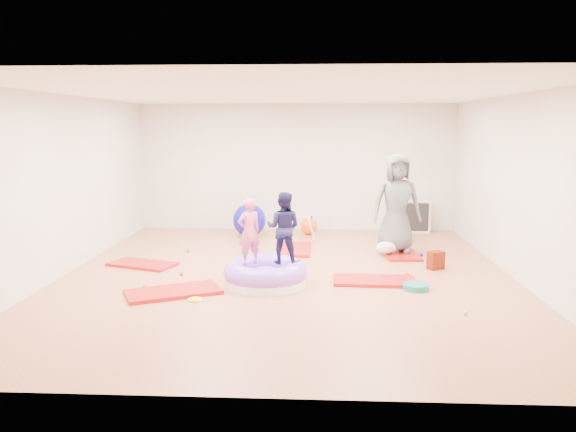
{
  "coord_description": "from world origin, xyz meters",
  "views": [
    {
      "loc": [
        0.44,
        -8.51,
        2.33
      ],
      "look_at": [
        0.0,
        0.3,
        0.9
      ],
      "focal_mm": 35.0,
      "sensor_mm": 36.0,
      "label": 1
    }
  ],
  "objects": [
    {
      "name": "ball_pit_balls",
      "position": [
        0.61,
        0.09,
        0.03
      ],
      "size": [
        4.52,
        3.33,
        0.06
      ],
      "color": "#0F0DA6",
      "rests_on": "ground"
    },
    {
      "name": "child_navy",
      "position": [
        -0.03,
        -0.43,
        0.89
      ],
      "size": [
        0.58,
        0.49,
        1.06
      ],
      "primitive_type": "imported",
      "rotation": [
        0.0,
        0.0,
        2.95
      ],
      "color": "#17163C",
      "rests_on": "inflatable_cushion"
    },
    {
      "name": "gym_mat_rear_right",
      "position": [
        1.97,
        1.57,
        0.02
      ],
      "size": [
        0.68,
        1.23,
        0.05
      ],
      "primitive_type": "cube",
      "rotation": [
        0.0,
        0.0,
        1.65
      ],
      "color": "#B1141E",
      "rests_on": "ground"
    },
    {
      "name": "infant_play_gym",
      "position": [
        0.14,
        3.01,
        0.3
      ],
      "size": [
        0.59,
        0.56,
        0.45
      ],
      "rotation": [
        0.0,
        0.0,
        -0.05
      ],
      "color": "beige",
      "rests_on": "ground"
    },
    {
      "name": "room",
      "position": [
        0.0,
        0.0,
        1.4
      ],
      "size": [
        7.01,
        8.01,
        2.81
      ],
      "color": "#B56943",
      "rests_on": "ground"
    },
    {
      "name": "gym_mat_mid_left",
      "position": [
        -2.46,
        0.52,
        0.02
      ],
      "size": [
        1.23,
        0.9,
        0.05
      ],
      "primitive_type": "cube",
      "rotation": [
        0.0,
        0.0,
        -0.35
      ],
      "color": "#B1141E",
      "rests_on": "ground"
    },
    {
      "name": "yellow_toy",
      "position": [
        -1.16,
        -1.33,
        0.02
      ],
      "size": [
        0.2,
        0.2,
        0.03
      ],
      "primitive_type": "cylinder",
      "color": "yellow",
      "rests_on": "ground"
    },
    {
      "name": "infant",
      "position": [
        1.71,
        1.38,
        0.16
      ],
      "size": [
        0.38,
        0.39,
        0.22
      ],
      "color": "#D3E1FF",
      "rests_on": "gym_mat_rear_right"
    },
    {
      "name": "backpack",
      "position": [
        2.41,
        0.52,
        0.15
      ],
      "size": [
        0.31,
        0.27,
        0.3
      ],
      "primitive_type": "cube",
      "rotation": [
        0.0,
        0.0,
        0.51
      ],
      "color": "#A92606",
      "rests_on": "ground"
    },
    {
      "name": "balance_disc",
      "position": [
        1.88,
        -0.66,
        0.04
      ],
      "size": [
        0.37,
        0.37,
        0.08
      ],
      "primitive_type": "cylinder",
      "color": "#17796A",
      "rests_on": "ground"
    },
    {
      "name": "gym_mat_right",
      "position": [
        1.33,
        -0.31,
        0.03
      ],
      "size": [
        1.24,
        0.65,
        0.05
      ],
      "primitive_type": "cube",
      "rotation": [
        0.0,
        0.0,
        -0.03
      ],
      "color": "#B1141E",
      "rests_on": "ground"
    },
    {
      "name": "gym_mat_front_left",
      "position": [
        -1.54,
        -1.03,
        0.03
      ],
      "size": [
        1.44,
        1.15,
        0.05
      ],
      "primitive_type": "cube",
      "rotation": [
        0.0,
        0.0,
        0.46
      ],
      "color": "#B1141E",
      "rests_on": "ground"
    },
    {
      "name": "gym_mat_center_back",
      "position": [
        0.05,
        1.78,
        0.02
      ],
      "size": [
        0.6,
        1.17,
        0.05
      ],
      "primitive_type": "cube",
      "rotation": [
        0.0,
        0.0,
        1.56
      ],
      "color": "#B1141E",
      "rests_on": "ground"
    },
    {
      "name": "inflatable_cushion",
      "position": [
        -0.29,
        -0.51,
        0.15
      ],
      "size": [
        1.24,
        1.24,
        0.39
      ],
      "rotation": [
        0.0,
        0.0,
        0.09
      ],
      "color": "white",
      "rests_on": "ground"
    },
    {
      "name": "cube_shelf",
      "position": [
        2.58,
        3.79,
        0.36
      ],
      "size": [
        0.72,
        0.35,
        0.72
      ],
      "color": "beige",
      "rests_on": "ground"
    },
    {
      "name": "exercise_ball_blue",
      "position": [
        -0.96,
        3.11,
        0.35
      ],
      "size": [
        0.7,
        0.7,
        0.7
      ],
      "primitive_type": "sphere",
      "color": "#0F0DA6",
      "rests_on": "ground"
    },
    {
      "name": "adult_caregiver",
      "position": [
        1.9,
        1.61,
        0.94
      ],
      "size": [
        0.92,
        0.65,
        1.78
      ],
      "primitive_type": "imported",
      "rotation": [
        0.0,
        0.0,
        0.1
      ],
      "color": "#51535B",
      "rests_on": "gym_mat_rear_right"
    },
    {
      "name": "child_pink",
      "position": [
        -0.52,
        -0.53,
        0.85
      ],
      "size": [
        0.43,
        0.39,
        0.98
      ],
      "primitive_type": "imported",
      "rotation": [
        0.0,
        0.0,
        3.72
      ],
      "color": "#E15778",
      "rests_on": "inflatable_cushion"
    },
    {
      "name": "exercise_ball_orange",
      "position": [
        0.29,
        3.37,
        0.18
      ],
      "size": [
        0.37,
        0.37,
        0.37
      ],
      "primitive_type": "sphere",
      "color": "#ED5118",
      "rests_on": "ground"
    }
  ]
}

